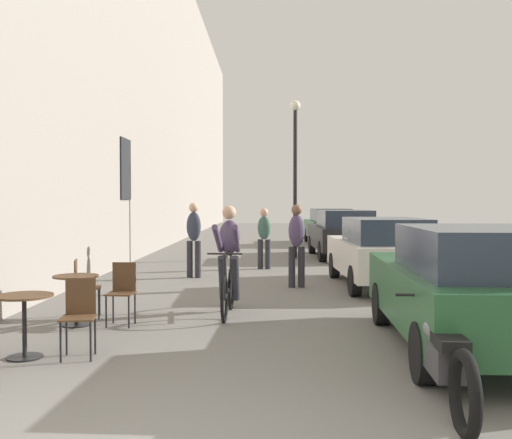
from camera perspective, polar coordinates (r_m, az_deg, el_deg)
building_facade_left at (r=18.70m, az=-12.45°, el=16.00°), size 0.54×68.00×12.78m
cafe_table_near at (r=7.25m, az=-21.46°, el=-8.34°), size 0.64×0.64×0.72m
cafe_chair_near_toward_street at (r=7.11m, az=-16.69°, el=-8.51°), size 0.43×0.43×0.89m
cafe_table_mid at (r=8.86m, az=-16.99°, el=-6.46°), size 0.64×0.64×0.72m
cafe_chair_mid_toward_street at (r=8.76m, az=-12.79°, el=-6.55°), size 0.40×0.40×0.89m
cafe_chair_mid_toward_wall at (r=9.41m, az=-16.36°, el=-6.00°), size 0.46×0.46×0.89m
cyclist_on_bicycle at (r=9.37m, az=-2.66°, el=-4.16°), size 0.52×1.76×1.74m
pedestrian_near at (r=12.18m, az=3.95°, el=-2.05°), size 0.37×0.29×1.71m
pedestrian_mid at (r=13.79m, az=-6.03°, el=-1.54°), size 0.38×0.30×1.74m
pedestrian_far at (r=15.47m, az=0.78°, el=-1.48°), size 0.37×0.29×1.60m
street_lamp at (r=18.43m, az=3.81°, el=5.91°), size 0.32×0.32×4.90m
parked_car_nearest at (r=7.42m, az=19.83°, el=-6.13°), size 1.90×4.25×1.49m
parked_car_second at (r=12.52m, az=11.99°, el=-3.00°), size 1.82×4.09×1.44m
parked_car_third at (r=18.76m, az=8.34°, el=-1.29°), size 1.90×4.29×1.50m
parked_car_fourth at (r=24.72m, az=7.08°, el=-0.59°), size 1.88×4.21×1.47m
parked_motorcycle at (r=5.59m, az=17.56°, el=-12.53°), size 0.62×2.15×0.92m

